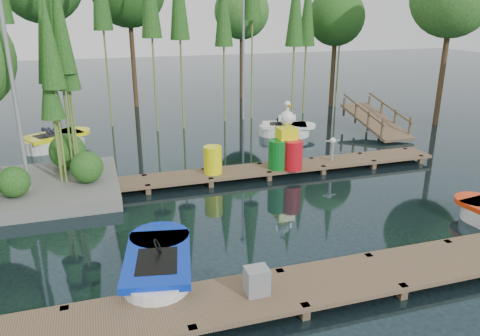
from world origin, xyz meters
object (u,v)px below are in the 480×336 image
object	(u,v)px
boat_blue	(158,268)
drum_cluster	(288,148)
utility_cabinet	(257,281)
boat_yellow_far	(55,141)
yellow_barrel	(213,160)

from	to	relation	value
boat_blue	drum_cluster	distance (m)	7.50
utility_cabinet	boat_yellow_far	bearing A→B (deg)	108.75
boat_blue	utility_cabinet	world-z (taller)	boat_blue
boat_blue	drum_cluster	xyz separation A→B (m)	(5.23, 5.33, 0.68)
boat_yellow_far	yellow_barrel	xyz separation A→B (m)	(5.27, -5.77, 0.46)
boat_yellow_far	yellow_barrel	size ratio (longest dim) A/B	3.40
utility_cabinet	drum_cluster	size ratio (longest dim) A/B	0.24
boat_blue	yellow_barrel	xyz separation A→B (m)	(2.62, 5.49, 0.47)
boat_blue	yellow_barrel	size ratio (longest dim) A/B	3.49
boat_yellow_far	drum_cluster	distance (m)	9.89
boat_yellow_far	boat_blue	bearing A→B (deg)	-85.88
boat_yellow_far	drum_cluster	size ratio (longest dim) A/B	1.36
utility_cabinet	drum_cluster	xyz separation A→B (m)	(3.54, 6.84, 0.40)
drum_cluster	boat_blue	bearing A→B (deg)	-134.45
boat_blue	boat_yellow_far	size ratio (longest dim) A/B	1.03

